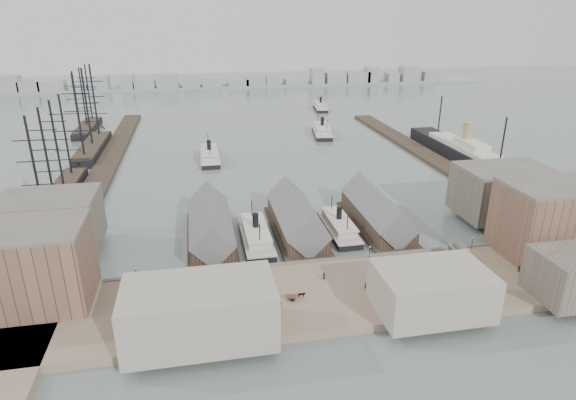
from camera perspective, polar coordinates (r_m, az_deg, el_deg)
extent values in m
plane|color=#566461|center=(134.43, 2.46, -6.97)|extent=(900.00, 900.00, 0.00)
cube|color=#7D6954|center=(117.24, 4.76, -11.07)|extent=(180.00, 30.00, 2.00)
cube|color=#59544C|center=(129.45, 3.00, -7.59)|extent=(180.00, 1.20, 2.30)
cube|color=#2D231C|center=(227.49, -20.67, 3.89)|extent=(10.00, 220.00, 1.60)
cube|color=#2D231C|center=(239.26, 15.86, 5.28)|extent=(10.00, 180.00, 1.60)
cube|color=#2D231C|center=(145.39, -9.07, -4.67)|extent=(14.00, 42.00, 1.20)
cube|color=#2D231C|center=(144.98, -9.16, -3.40)|extent=(12.00, 36.00, 5.00)
cube|color=#59595B|center=(143.93, -9.22, -2.46)|extent=(12.60, 37.00, 12.60)
cube|color=#2D231C|center=(148.09, 1.04, -3.88)|extent=(14.00, 42.00, 1.20)
cube|color=#2D231C|center=(147.69, 0.96, -2.63)|extent=(12.00, 36.00, 5.00)
cube|color=#59595B|center=(146.65, 0.97, -1.71)|extent=(12.60, 37.00, 12.60)
cube|color=#2D231C|center=(155.15, 10.49, -3.04)|extent=(14.00, 42.00, 1.20)
cube|color=#2D231C|center=(154.77, 10.43, -1.84)|extent=(12.00, 36.00, 5.00)
cube|color=#59595B|center=(153.78, 10.49, -0.95)|extent=(12.60, 37.00, 12.60)
cube|color=brown|center=(122.99, -29.82, -7.11)|extent=(32.00, 18.00, 18.00)
cube|color=#60564C|center=(149.73, -26.36, -2.43)|extent=(26.00, 20.00, 14.00)
cube|color=brown|center=(149.00, 29.27, -2.04)|extent=(30.00, 18.00, 19.00)
cube|color=#60564C|center=(170.54, 24.09, 0.88)|extent=(28.00, 20.00, 15.00)
cube|color=gray|center=(111.46, 16.68, -10.25)|extent=(24.00, 16.00, 10.00)
cube|color=gray|center=(99.95, -10.41, -12.94)|extent=(30.00, 16.00, 12.00)
cube|color=#60564C|center=(129.62, 30.93, -7.66)|extent=(18.00, 14.00, 11.00)
cylinder|color=black|center=(124.61, -17.52, -8.49)|extent=(0.16, 0.16, 3.60)
sphere|color=beige|center=(123.71, -17.62, -7.72)|extent=(0.44, 0.44, 0.44)
cylinder|color=black|center=(124.18, -3.57, -7.55)|extent=(0.16, 0.16, 3.60)
sphere|color=beige|center=(123.27, -3.59, -6.77)|extent=(0.44, 0.44, 0.44)
cylinder|color=black|center=(130.81, 9.65, -6.24)|extent=(0.16, 0.16, 3.60)
sphere|color=beige|center=(129.95, 9.70, -5.50)|extent=(0.44, 0.44, 0.44)
cylinder|color=black|center=(143.54, 20.99, -4.85)|extent=(0.16, 0.16, 3.60)
sphere|color=beige|center=(142.76, 21.09, -4.17)|extent=(0.44, 0.44, 0.44)
cube|color=gray|center=(460.13, -7.60, 13.33)|extent=(500.00, 40.00, 2.00)
cube|color=gray|center=(473.29, -30.24, 11.72)|extent=(18.77, 14.00, 15.03)
cube|color=gray|center=(468.49, -28.22, 11.71)|extent=(17.36, 14.00, 10.23)
cube|color=gray|center=(463.79, -26.13, 11.98)|extent=(20.65, 14.00, 10.28)
cube|color=gray|center=(459.02, -23.45, 12.12)|extent=(14.71, 14.00, 7.23)
cube|color=gray|center=(455.65, -21.55, 12.71)|extent=(17.63, 14.00, 13.23)
cube|color=gray|center=(451.98, -18.44, 13.06)|extent=(10.74, 14.00, 13.58)
cube|color=gray|center=(450.84, -16.65, 12.91)|extent=(18.06, 14.00, 8.64)
cube|color=gray|center=(449.13, -14.08, 13.43)|extent=(18.55, 14.00, 13.29)
cube|color=gray|center=(448.66, -11.43, 13.58)|extent=(15.33, 14.00, 12.47)
cube|color=gray|center=(449.22, -9.01, 13.50)|extent=(17.56, 14.00, 8.72)
cube|color=gray|center=(450.77, -5.97, 13.60)|extent=(18.76, 14.00, 7.63)
cube|color=gray|center=(452.28, -3.91, 13.86)|extent=(17.61, 14.00, 10.35)
cube|color=gray|center=(454.58, -1.83, 13.93)|extent=(13.38, 14.00, 10.30)
cube|color=gray|center=(458.73, 0.91, 13.78)|extent=(20.73, 14.00, 6.75)
cube|color=gray|center=(462.70, 3.43, 14.37)|extent=(11.51, 14.00, 15.57)
cube|color=gray|center=(467.66, 5.60, 14.11)|extent=(18.17, 14.00, 11.26)
cube|color=gray|center=(474.20, 8.20, 14.14)|extent=(21.81, 14.00, 11.83)
cube|color=gray|center=(478.64, 9.83, 14.33)|extent=(11.12, 14.00, 15.50)
cube|color=gray|center=(486.55, 12.16, 13.97)|extent=(10.90, 14.00, 10.29)
cube|color=gray|center=(493.55, 14.20, 14.23)|extent=(17.95, 14.00, 15.72)
cube|color=gray|center=(502.53, 16.30, 13.84)|extent=(14.21, 14.00, 10.51)
cube|color=black|center=(143.31, -3.82, -4.71)|extent=(7.90, 27.65, 1.78)
cube|color=beige|center=(142.75, -3.83, -4.24)|extent=(8.29, 27.65, 0.49)
cube|color=beige|center=(142.16, -3.84, -3.74)|extent=(6.42, 19.75, 2.17)
cube|color=beige|center=(141.58, -3.85, -3.23)|extent=(6.91, 21.72, 0.39)
cylinder|color=black|center=(140.70, -3.88, -2.43)|extent=(1.78, 1.78, 4.44)
cylinder|color=black|center=(148.90, -4.32, -1.14)|extent=(0.30, 0.30, 5.92)
cylinder|color=black|center=(132.75, -3.38, -4.03)|extent=(0.30, 0.30, 5.92)
cube|color=black|center=(149.98, 6.01, -3.57)|extent=(7.35, 25.72, 1.65)
cube|color=beige|center=(149.48, 6.02, -3.16)|extent=(7.72, 25.72, 0.46)
cube|color=beige|center=(148.96, 6.04, -2.71)|extent=(5.97, 18.37, 2.02)
cube|color=beige|center=(148.44, 6.06, -2.25)|extent=(6.43, 20.21, 0.37)
cylinder|color=black|center=(147.65, 6.09, -1.53)|extent=(1.65, 1.65, 4.13)
cylinder|color=black|center=(155.03, 5.21, -0.43)|extent=(0.28, 0.28, 5.51)
cylinder|color=black|center=(140.51, 7.06, -2.89)|extent=(0.28, 0.28, 5.51)
cube|color=black|center=(224.90, -9.26, 4.85)|extent=(8.19, 28.60, 1.84)
cube|color=beige|center=(224.54, -9.28, 5.18)|extent=(8.60, 28.60, 0.51)
cube|color=beige|center=(224.15, -9.30, 5.53)|extent=(6.65, 20.43, 2.25)
cube|color=beige|center=(223.77, -9.32, 5.88)|extent=(7.17, 22.47, 0.41)
cylinder|color=black|center=(223.19, -9.35, 6.43)|extent=(1.84, 1.84, 4.60)
cylinder|color=black|center=(232.14, -9.44, 6.95)|extent=(0.31, 0.31, 6.13)
cylinder|color=black|center=(214.37, -9.25, 5.77)|extent=(0.31, 0.31, 6.13)
cube|color=black|center=(270.44, 4.06, 7.88)|extent=(13.12, 31.03, 1.93)
cube|color=beige|center=(270.12, 4.06, 8.16)|extent=(13.55, 31.09, 0.54)
cube|color=beige|center=(269.78, 4.07, 8.47)|extent=(10.21, 22.29, 2.36)
cube|color=beige|center=(269.45, 4.08, 8.79)|extent=(11.07, 24.50, 0.43)
cylinder|color=black|center=(268.95, 4.09, 9.28)|extent=(1.93, 1.93, 4.83)
cylinder|color=black|center=(278.14, 3.58, 9.65)|extent=(0.32, 0.32, 6.44)
cylinder|color=black|center=(259.90, 4.64, 8.79)|extent=(0.32, 0.32, 6.44)
cube|color=black|center=(344.30, 3.87, 10.78)|extent=(10.94, 27.32, 1.71)
cube|color=beige|center=(344.08, 3.87, 10.98)|extent=(11.31, 27.37, 0.47)
cube|color=beige|center=(343.84, 3.88, 11.20)|extent=(8.55, 19.61, 2.09)
cube|color=beige|center=(343.61, 3.89, 11.42)|extent=(9.27, 21.56, 0.38)
cylinder|color=black|center=(343.26, 3.89, 11.76)|extent=(1.71, 1.71, 4.27)
cylinder|color=black|center=(351.44, 3.53, 11.96)|extent=(0.28, 0.28, 5.69)
cylinder|color=black|center=(335.16, 4.27, 11.48)|extent=(0.28, 0.28, 5.69)
cube|color=black|center=(192.47, -25.39, 0.41)|extent=(8.55, 58.93, 3.42)
cube|color=#2D231C|center=(191.84, -25.49, 0.97)|extent=(8.08, 53.04, 0.57)
cylinder|color=black|center=(168.52, -27.86, 3.44)|extent=(0.76, 0.76, 32.32)
cylinder|color=black|center=(181.21, -26.73, 4.76)|extent=(0.76, 0.76, 32.32)
cylinder|color=black|center=(194.05, -25.75, 5.90)|extent=(0.76, 0.76, 32.32)
cylinder|color=black|center=(207.01, -24.88, 6.90)|extent=(0.76, 0.76, 32.32)
cube|color=black|center=(253.83, -22.10, 5.68)|extent=(9.74, 56.30, 3.90)
cube|color=#2D231C|center=(253.28, -22.17, 6.18)|extent=(9.20, 50.67, 0.65)
cylinder|color=black|center=(230.80, -23.61, 9.09)|extent=(0.87, 0.87, 36.81)
cylinder|color=black|center=(249.76, -22.73, 10.03)|extent=(0.87, 0.87, 36.81)
cylinder|color=black|center=(268.83, -21.97, 10.83)|extent=(0.87, 0.87, 36.81)
cube|color=black|center=(301.61, -22.65, 7.85)|extent=(8.65, 48.08, 3.46)
cube|color=#2D231C|center=(301.20, -22.70, 8.22)|extent=(8.17, 43.27, 0.58)
cylinder|color=black|center=(282.26, -23.77, 10.51)|extent=(0.77, 0.77, 32.69)
cylinder|color=black|center=(298.50, -23.13, 11.11)|extent=(0.77, 0.77, 32.69)
cylinder|color=black|center=(314.81, -22.55, 11.64)|extent=(0.77, 0.77, 32.69)
cube|color=black|center=(236.04, 20.15, 5.07)|extent=(12.22, 89.30, 5.64)
cube|color=beige|center=(235.09, 20.26, 5.95)|extent=(10.34, 51.70, 1.88)
cube|color=beige|center=(230.67, 20.92, 6.19)|extent=(7.52, 18.80, 2.82)
cylinder|color=tan|center=(233.58, 20.47, 7.51)|extent=(4.14, 4.14, 9.40)
cube|color=black|center=(134.63, 19.65, -7.10)|extent=(3.63, 9.96, 0.82)
cube|color=#363E2D|center=(133.85, 19.74, -6.45)|extent=(3.80, 10.48, 2.66)
cube|color=#59595B|center=(133.19, 19.82, -5.88)|extent=(4.05, 10.91, 0.31)
imported|color=black|center=(114.24, -11.37, -11.32)|extent=(2.08, 2.04, 1.72)
cube|color=#3F2D21|center=(113.02, -12.46, -11.78)|extent=(2.99, 2.74, 0.25)
cylinder|color=black|center=(112.72, -12.24, -12.07)|extent=(0.94, 0.71, 1.10)
cylinder|color=black|center=(113.71, -12.65, -11.78)|extent=(0.94, 0.71, 1.10)
imported|color=black|center=(113.39, 1.63, -11.19)|extent=(1.87, 1.10, 1.48)
cube|color=#3F2D21|center=(112.46, 0.39, -11.39)|extent=(2.83, 1.95, 0.25)
cylinder|color=black|center=(112.11, 0.52, -11.72)|extent=(1.10, 0.28, 1.10)
cylinder|color=black|center=(113.20, 0.25, -11.36)|extent=(1.10, 0.28, 1.10)
imported|color=black|center=(120.46, 11.81, -9.55)|extent=(1.41, 1.62, 1.56)
cube|color=#3F2D21|center=(119.37, 10.67, -9.69)|extent=(2.69, 1.65, 0.25)
cylinder|color=black|center=(119.02, 10.80, -10.00)|extent=(1.10, 0.15, 1.10)
cylinder|color=black|center=(120.09, 10.52, -9.67)|extent=(1.10, 0.15, 1.10)
imported|color=black|center=(121.67, -16.06, -9.57)|extent=(0.66, 0.77, 1.81)
imported|color=black|center=(112.50, -13.65, -12.06)|extent=(1.11, 1.09, 1.80)
imported|color=black|center=(120.58, -5.70, -9.11)|extent=(1.21, 1.07, 1.62)
imported|color=black|center=(109.86, -0.92, -12.29)|extent=(1.09, 0.79, 1.72)
imported|color=black|center=(120.78, 4.28, -8.95)|extent=(0.96, 0.70, 1.82)
imported|color=black|center=(118.11, 9.14, -10.00)|extent=(0.73, 0.67, 1.61)
imported|color=black|center=(128.73, 14.16, -7.61)|extent=(0.98, 0.92, 1.60)
imported|color=black|center=(129.17, 20.58, -8.26)|extent=(0.96, 1.26, 1.73)
imported|color=black|center=(137.98, 19.92, -6.25)|extent=(0.45, 0.94, 1.56)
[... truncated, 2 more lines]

